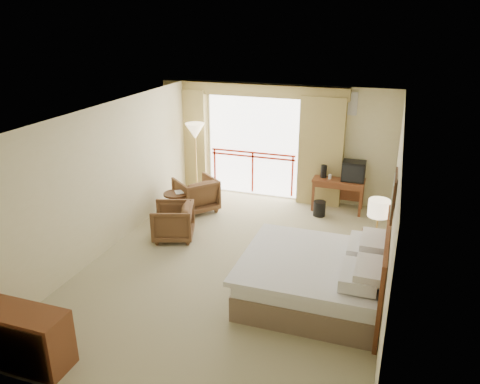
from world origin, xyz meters
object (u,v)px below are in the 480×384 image
(table_lamp, at_px, (379,209))
(desk, at_px, (339,185))
(tv, at_px, (354,171))
(side_table, at_px, (176,201))
(nightstand, at_px, (374,253))
(bed, at_px, (316,277))
(wastebasket, at_px, (319,209))
(dresser, at_px, (24,338))
(floor_lamp, at_px, (195,134))
(armchair_far, at_px, (197,210))
(armchair_near, at_px, (174,238))

(table_lamp, bearing_deg, desk, 110.63)
(tv, bearing_deg, side_table, -175.50)
(desk, bearing_deg, tv, -13.89)
(nightstand, bearing_deg, bed, -127.18)
(wastebasket, bearing_deg, dresser, -114.79)
(side_table, xyz_separation_m, floor_lamp, (-0.11, 1.37, 1.16))
(bed, bearing_deg, armchair_far, 140.33)
(nightstand, height_order, armchair_far, nightstand)
(armchair_far, xyz_separation_m, floor_lamp, (-0.37, 0.87, 1.54))
(bed, relative_size, side_table, 3.81)
(armchair_far, bearing_deg, side_table, 12.40)
(table_lamp, bearing_deg, bed, -122.72)
(table_lamp, xyz_separation_m, armchair_far, (-3.96, 1.42, -1.14))
(table_lamp, relative_size, side_table, 1.12)
(bed, bearing_deg, armchair_near, 158.66)
(nightstand, xyz_separation_m, tv, (-0.65, 2.52, 0.63))
(wastebasket, distance_m, side_table, 3.15)
(table_lamp, xyz_separation_m, desk, (-0.95, 2.52, -0.56))
(tv, relative_size, armchair_far, 0.58)
(bed, relative_size, desk, 1.88)
(armchair_near, bearing_deg, desk, 112.72)
(wastebasket, height_order, dresser, dresser)
(armchair_far, relative_size, armchair_near, 1.08)
(armchair_far, bearing_deg, table_lamp, 110.44)
(armchair_near, bearing_deg, armchair_far, 166.64)
(tv, height_order, wastebasket, tv)
(armchair_near, bearing_deg, side_table, -175.93)
(tv, relative_size, floor_lamp, 0.27)
(table_lamp, height_order, armchair_far, table_lamp)
(nightstand, relative_size, tv, 1.34)
(tv, relative_size, wastebasket, 1.47)
(bed, relative_size, table_lamp, 3.41)
(bed, distance_m, wastebasket, 3.27)
(armchair_far, height_order, side_table, side_table)
(tv, height_order, dresser, tv)
(table_lamp, height_order, tv, table_lamp)
(armchair_near, xyz_separation_m, dresser, (-0.16, -3.81, 0.38))
(dresser, bearing_deg, side_table, 93.85)
(armchair_near, bearing_deg, dresser, -21.34)
(bed, bearing_deg, side_table, 148.15)
(wastebasket, bearing_deg, side_table, -159.74)
(nightstand, bearing_deg, tv, 101.12)
(floor_lamp, bearing_deg, bed, -44.71)
(tv, relative_size, side_table, 0.88)
(bed, height_order, armchair_near, bed)
(bed, xyz_separation_m, desk, (-0.17, 3.74, 0.20))
(table_lamp, distance_m, side_table, 4.38)
(wastebasket, bearing_deg, table_lamp, -57.63)
(dresser, bearing_deg, desk, 65.46)
(wastebasket, relative_size, armchair_near, 0.42)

